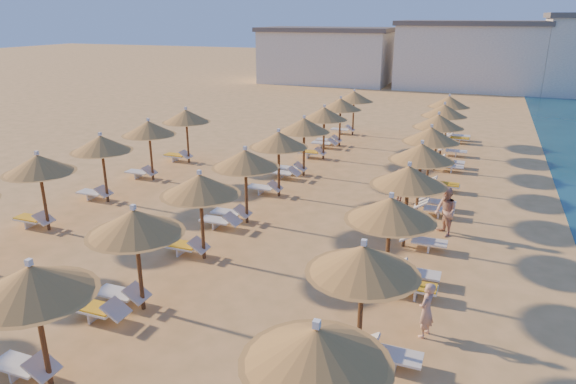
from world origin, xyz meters
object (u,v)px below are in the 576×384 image
at_px(parasol_row_east, 409,177).
at_px(parasol_row_west, 245,160).
at_px(beachgoer_a, 426,310).
at_px(beachgoer_b, 445,212).
at_px(beachgoer_c, 399,186).

bearing_deg(parasol_row_east, parasol_row_west, 180.00).
relative_size(beachgoer_a, beachgoer_b, 0.82).
bearing_deg(parasol_row_east, beachgoer_b, 51.58).
distance_m(beachgoer_a, beachgoer_c, 10.11).
xyz_separation_m(parasol_row_east, beachgoer_a, (1.37, -5.29, -1.84)).
bearing_deg(parasol_row_west, parasol_row_east, 0.00).
relative_size(parasol_row_east, beachgoer_a, 24.19).
relative_size(beachgoer_b, beachgoer_c, 1.21).
xyz_separation_m(parasol_row_east, beachgoer_c, (-0.95, 4.55, -1.83)).
distance_m(parasol_row_east, beachgoer_b, 2.61).
bearing_deg(beachgoer_a, parasol_row_west, -106.42).
relative_size(parasol_row_west, beachgoer_b, 19.75).
distance_m(parasol_row_east, beachgoer_a, 5.77).
xyz_separation_m(beachgoer_a, beachgoer_c, (-2.32, 9.84, 0.01)).
height_order(parasol_row_west, beachgoer_a, parasol_row_west).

